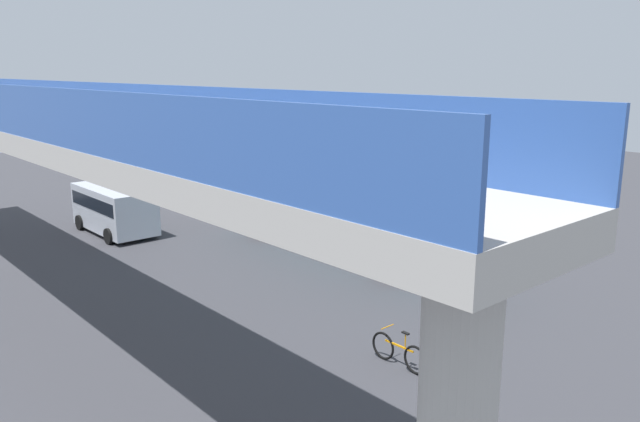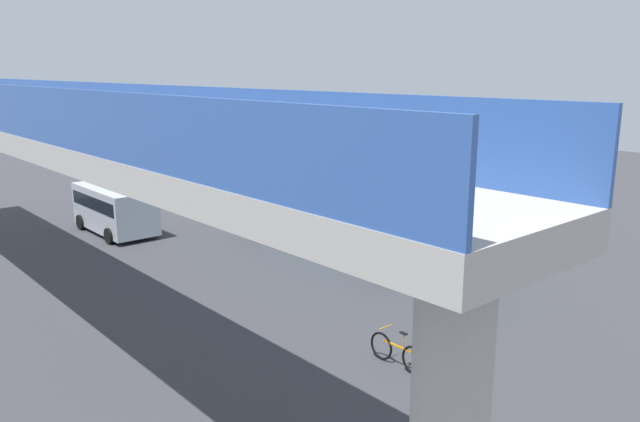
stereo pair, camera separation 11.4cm
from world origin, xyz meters
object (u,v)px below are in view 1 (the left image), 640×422
(parked_van, at_px, (114,207))
(bicycle_orange, at_px, (399,352))
(traffic_sign, at_px, (311,172))
(city_bus, at_px, (341,206))
(pedestrian, at_px, (464,286))

(parked_van, bearing_deg, bicycle_orange, 179.41)
(parked_van, bearing_deg, traffic_sign, -100.79)
(city_bus, relative_size, pedestrian, 6.44)
(city_bus, xyz_separation_m, traffic_sign, (6.94, -4.44, 0.01))
(parked_van, xyz_separation_m, traffic_sign, (-1.88, -9.87, 0.71))
(bicycle_orange, relative_size, pedestrian, 0.99)
(pedestrian, bearing_deg, parked_van, 13.35)
(parked_van, height_order, bicycle_orange, parked_van)
(bicycle_orange, height_order, pedestrian, pedestrian)
(bicycle_orange, bearing_deg, traffic_sign, -33.88)
(bicycle_orange, relative_size, traffic_sign, 0.63)
(pedestrian, bearing_deg, bicycle_orange, 103.91)
(pedestrian, bearing_deg, city_bus, -13.28)
(parked_van, xyz_separation_m, bicycle_orange, (-16.84, 0.17, -0.81))
(bicycle_orange, bearing_deg, city_bus, -34.94)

